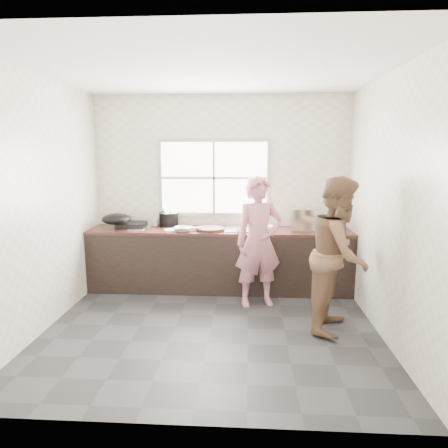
# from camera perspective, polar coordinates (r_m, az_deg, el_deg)

# --- Properties ---
(floor) EXTENTS (3.60, 3.20, 0.01)m
(floor) POSITION_cam_1_polar(r_m,az_deg,el_deg) (4.55, -1.81, -14.68)
(floor) COLOR #2B2B2E
(floor) RESTS_ON ground
(ceiling) EXTENTS (3.60, 3.20, 0.01)m
(ceiling) POSITION_cam_1_polar(r_m,az_deg,el_deg) (4.20, -2.03, 21.14)
(ceiling) COLOR silver
(ceiling) RESTS_ON wall_back
(wall_back) EXTENTS (3.60, 0.01, 2.70)m
(wall_back) POSITION_cam_1_polar(r_m,az_deg,el_deg) (5.75, -0.42, 4.63)
(wall_back) COLOR beige
(wall_back) RESTS_ON ground
(wall_left) EXTENTS (0.01, 3.20, 2.70)m
(wall_left) POSITION_cam_1_polar(r_m,az_deg,el_deg) (4.69, -24.47, 2.46)
(wall_left) COLOR beige
(wall_left) RESTS_ON ground
(wall_right) EXTENTS (0.01, 3.20, 2.70)m
(wall_right) POSITION_cam_1_polar(r_m,az_deg,el_deg) (4.38, 22.32, 2.13)
(wall_right) COLOR beige
(wall_right) RESTS_ON ground
(wall_front) EXTENTS (3.60, 0.01, 2.70)m
(wall_front) POSITION_cam_1_polar(r_m,az_deg,el_deg) (2.59, -5.24, -2.23)
(wall_front) COLOR beige
(wall_front) RESTS_ON ground
(cabinet) EXTENTS (3.60, 0.62, 0.82)m
(cabinet) POSITION_cam_1_polar(r_m,az_deg,el_deg) (5.61, -0.63, -5.28)
(cabinet) COLOR black
(cabinet) RESTS_ON floor
(countertop) EXTENTS (3.60, 0.64, 0.04)m
(countertop) POSITION_cam_1_polar(r_m,az_deg,el_deg) (5.52, -0.63, -0.97)
(countertop) COLOR #321914
(countertop) RESTS_ON cabinet
(sink) EXTENTS (0.55, 0.45, 0.02)m
(sink) POSITION_cam_1_polar(r_m,az_deg,el_deg) (5.50, 3.01, -0.75)
(sink) COLOR silver
(sink) RESTS_ON countertop
(faucet) EXTENTS (0.02, 0.02, 0.30)m
(faucet) POSITION_cam_1_polar(r_m,az_deg,el_deg) (5.67, 3.04, 1.07)
(faucet) COLOR silver
(faucet) RESTS_ON countertop
(window_frame) EXTENTS (1.60, 0.05, 1.10)m
(window_frame) POSITION_cam_1_polar(r_m,az_deg,el_deg) (5.73, -1.44, 6.61)
(window_frame) COLOR #9EA0A5
(window_frame) RESTS_ON wall_back
(window_glazing) EXTENTS (1.50, 0.01, 1.00)m
(window_glazing) POSITION_cam_1_polar(r_m,az_deg,el_deg) (5.70, -1.46, 6.60)
(window_glazing) COLOR white
(window_glazing) RESTS_ON window_frame
(woman) EXTENTS (0.63, 0.50, 1.52)m
(woman) POSITION_cam_1_polar(r_m,az_deg,el_deg) (4.98, 4.97, -3.19)
(woman) COLOR #C6768A
(woman) RESTS_ON floor
(person_side) EXTENTS (0.88, 0.98, 1.66)m
(person_side) POSITION_cam_1_polar(r_m,az_deg,el_deg) (4.45, 16.12, -4.20)
(person_side) COLOR brown
(person_side) RESTS_ON floor
(cutting_board) EXTENTS (0.40, 0.40, 0.04)m
(cutting_board) POSITION_cam_1_polar(r_m,az_deg,el_deg) (5.43, -1.92, -0.72)
(cutting_board) COLOR black
(cutting_board) RESTS_ON countertop
(cleaver) EXTENTS (0.24, 0.17, 0.01)m
(cleaver) POSITION_cam_1_polar(r_m,az_deg,el_deg) (5.42, -4.18, -0.51)
(cleaver) COLOR #B7BBBF
(cleaver) RESTS_ON cutting_board
(bowl_mince) EXTENTS (0.28, 0.28, 0.06)m
(bowl_mince) POSITION_cam_1_polar(r_m,az_deg,el_deg) (5.40, -5.86, -0.72)
(bowl_mince) COLOR silver
(bowl_mince) RESTS_ON countertop
(bowl_crabs) EXTENTS (0.24, 0.24, 0.06)m
(bowl_crabs) POSITION_cam_1_polar(r_m,az_deg,el_deg) (5.37, 5.65, -0.75)
(bowl_crabs) COLOR silver
(bowl_crabs) RESTS_ON countertop
(bowl_held) EXTENTS (0.22, 0.22, 0.06)m
(bowl_held) POSITION_cam_1_polar(r_m,az_deg,el_deg) (5.29, 2.53, -0.93)
(bowl_held) COLOR silver
(bowl_held) RESTS_ON countertop
(black_pot) EXTENTS (0.35, 0.35, 0.19)m
(black_pot) POSITION_cam_1_polar(r_m,az_deg,el_deg) (5.82, -7.92, 0.69)
(black_pot) COLOR black
(black_pot) RESTS_ON countertop
(plate_food) EXTENTS (0.24, 0.24, 0.02)m
(plate_food) POSITION_cam_1_polar(r_m,az_deg,el_deg) (5.46, -7.53, -0.86)
(plate_food) COLOR silver
(plate_food) RESTS_ON countertop
(bottle_green) EXTENTS (0.13, 0.13, 0.28)m
(bottle_green) POSITION_cam_1_polar(r_m,az_deg,el_deg) (5.83, -8.60, 1.12)
(bottle_green) COLOR #2A822F
(bottle_green) RESTS_ON countertop
(bottle_brown_tall) EXTENTS (0.10, 0.11, 0.20)m
(bottle_brown_tall) POSITION_cam_1_polar(r_m,az_deg,el_deg) (5.81, -7.61, 0.74)
(bottle_brown_tall) COLOR #4F2513
(bottle_brown_tall) RESTS_ON countertop
(bottle_brown_short) EXTENTS (0.17, 0.17, 0.16)m
(bottle_brown_short) POSITION_cam_1_polar(r_m,az_deg,el_deg) (5.82, -7.97, 0.54)
(bottle_brown_short) COLOR #411810
(bottle_brown_short) RESTS_ON countertop
(glass_jar) EXTENTS (0.09, 0.09, 0.11)m
(glass_jar) POSITION_cam_1_polar(r_m,az_deg,el_deg) (5.87, -9.74, 0.30)
(glass_jar) COLOR silver
(glass_jar) RESTS_ON countertop
(burner) EXTENTS (0.46, 0.46, 0.06)m
(burner) POSITION_cam_1_polar(r_m,az_deg,el_deg) (5.88, -13.01, -0.03)
(burner) COLOR black
(burner) RESTS_ON countertop
(wok) EXTENTS (0.51, 0.51, 0.15)m
(wok) POSITION_cam_1_polar(r_m,az_deg,el_deg) (5.73, -15.09, 0.70)
(wok) COLOR black
(wok) RESTS_ON burner
(dish_rack) EXTENTS (0.41, 0.29, 0.31)m
(dish_rack) POSITION_cam_1_polar(r_m,az_deg,el_deg) (5.48, 11.49, 0.60)
(dish_rack) COLOR #B9BAC0
(dish_rack) RESTS_ON countertop
(pot_lid_left) EXTENTS (0.29, 0.29, 0.01)m
(pot_lid_left) POSITION_cam_1_polar(r_m,az_deg,el_deg) (5.68, -12.41, -0.61)
(pot_lid_left) COLOR silver
(pot_lid_left) RESTS_ON countertop
(pot_lid_right) EXTENTS (0.30, 0.30, 0.01)m
(pot_lid_right) POSITION_cam_1_polar(r_m,az_deg,el_deg) (5.85, -11.20, -0.27)
(pot_lid_right) COLOR silver
(pot_lid_right) RESTS_ON countertop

